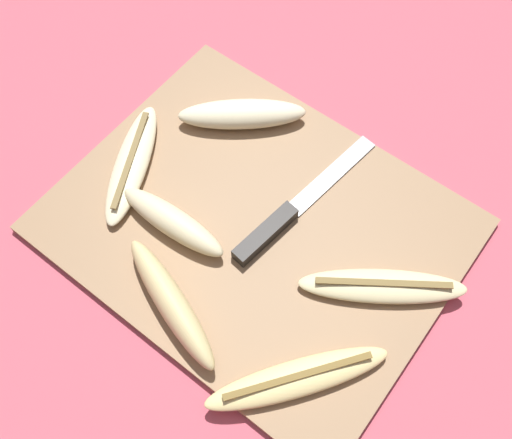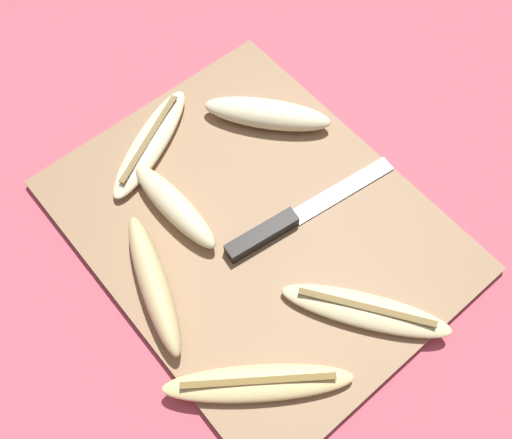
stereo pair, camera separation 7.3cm
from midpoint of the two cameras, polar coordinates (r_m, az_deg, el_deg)
The scene contains 9 objects.
ground_plane at distance 0.75m, azimuth -2.78°, elevation -1.05°, with size 4.00×4.00×0.00m, color #C65160.
cutting_board at distance 0.74m, azimuth -2.80°, elevation -0.84°, with size 0.48×0.38×0.01m.
knife at distance 0.73m, azimuth -0.45°, elevation -0.32°, with size 0.05×0.25×0.02m.
banana_spotted_left at distance 0.69m, azimuth -11.12°, elevation -8.06°, with size 0.18×0.09×0.04m.
banana_soft_right at distance 0.70m, azimuth 9.06°, elevation -6.60°, with size 0.18×0.15×0.02m.
banana_pale_long at distance 0.79m, azimuth -14.34°, elevation 4.97°, with size 0.12×0.18×0.02m.
banana_bright_far at distance 0.81m, azimuth -3.95°, elevation 9.76°, with size 0.16×0.14×0.03m.
banana_cream_curved at distance 0.73m, azimuth -10.78°, elevation -0.48°, with size 0.15×0.04×0.03m.
banana_golden_short at distance 0.66m, azimuth 0.75°, elevation -15.21°, with size 0.16×0.19×0.02m.
Camera 1 is at (0.21, -0.27, 0.67)m, focal length 42.00 mm.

